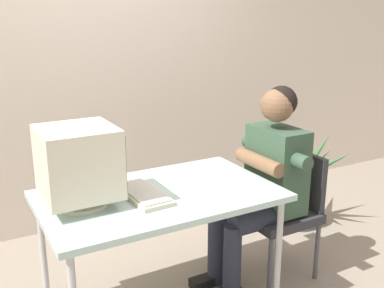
{
  "coord_description": "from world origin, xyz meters",
  "views": [
    {
      "loc": [
        -0.98,
        -2.11,
        1.68
      ],
      "look_at": [
        0.21,
        0.0,
        0.99
      ],
      "focal_mm": 42.41,
      "sensor_mm": 36.0,
      "label": 1
    }
  ],
  "objects_px": {
    "crt_monitor": "(79,163)",
    "office_chair": "(284,205)",
    "keyboard": "(143,194)",
    "person_seated": "(264,178)",
    "desk": "(160,202)",
    "potted_plant": "(300,187)"
  },
  "relations": [
    {
      "from": "keyboard",
      "to": "person_seated",
      "type": "relative_size",
      "value": 0.33
    },
    {
      "from": "crt_monitor",
      "to": "office_chair",
      "type": "xyz_separation_m",
      "value": [
        1.31,
        -0.06,
        -0.49
      ]
    },
    {
      "from": "desk",
      "to": "office_chair",
      "type": "height_order",
      "value": "office_chair"
    },
    {
      "from": "keyboard",
      "to": "person_seated",
      "type": "distance_m",
      "value": 0.82
    },
    {
      "from": "crt_monitor",
      "to": "keyboard",
      "type": "xyz_separation_m",
      "value": [
        0.32,
        -0.05,
        -0.21
      ]
    },
    {
      "from": "keyboard",
      "to": "office_chair",
      "type": "relative_size",
      "value": 0.51
    },
    {
      "from": "desk",
      "to": "keyboard",
      "type": "relative_size",
      "value": 3.06
    },
    {
      "from": "person_seated",
      "to": "potted_plant",
      "type": "relative_size",
      "value": 1.66
    },
    {
      "from": "desk",
      "to": "keyboard",
      "type": "xyz_separation_m",
      "value": [
        -0.1,
        -0.01,
        0.07
      ]
    },
    {
      "from": "keyboard",
      "to": "person_seated",
      "type": "bearing_deg",
      "value": -0.26
    },
    {
      "from": "crt_monitor",
      "to": "potted_plant",
      "type": "relative_size",
      "value": 0.54
    },
    {
      "from": "office_chair",
      "to": "potted_plant",
      "type": "distance_m",
      "value": 0.78
    },
    {
      "from": "keyboard",
      "to": "potted_plant",
      "type": "height_order",
      "value": "keyboard"
    },
    {
      "from": "crt_monitor",
      "to": "office_chair",
      "type": "relative_size",
      "value": 0.5
    },
    {
      "from": "crt_monitor",
      "to": "potted_plant",
      "type": "xyz_separation_m",
      "value": [
        1.91,
        0.43,
        -0.64
      ]
    },
    {
      "from": "office_chair",
      "to": "potted_plant",
      "type": "xyz_separation_m",
      "value": [
        0.6,
        0.49,
        -0.15
      ]
    },
    {
      "from": "office_chair",
      "to": "person_seated",
      "type": "relative_size",
      "value": 0.65
    },
    {
      "from": "crt_monitor",
      "to": "keyboard",
      "type": "bearing_deg",
      "value": -9.49
    },
    {
      "from": "person_seated",
      "to": "crt_monitor",
      "type": "bearing_deg",
      "value": 177.15
    },
    {
      "from": "office_chair",
      "to": "person_seated",
      "type": "distance_m",
      "value": 0.28
    },
    {
      "from": "desk",
      "to": "person_seated",
      "type": "relative_size",
      "value": 1.02
    },
    {
      "from": "desk",
      "to": "person_seated",
      "type": "height_order",
      "value": "person_seated"
    }
  ]
}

